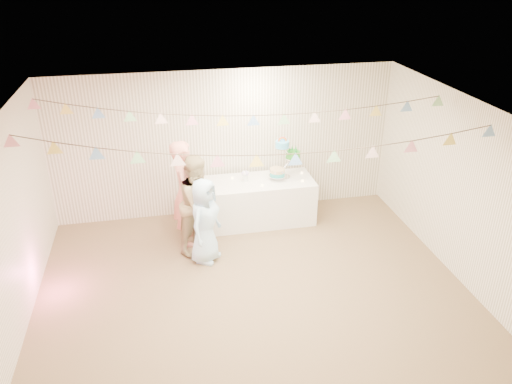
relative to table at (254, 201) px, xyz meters
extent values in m
plane|color=brown|center=(-0.41, -1.97, -0.39)|extent=(6.00, 6.00, 0.00)
plane|color=silver|center=(-0.41, -1.97, 2.21)|extent=(6.00, 6.00, 0.00)
plane|color=white|center=(-0.41, 0.53, 0.91)|extent=(6.00, 6.00, 0.00)
plane|color=white|center=(-0.41, -4.47, 0.91)|extent=(6.00, 6.00, 0.00)
plane|color=white|center=(-3.41, -1.97, 0.91)|extent=(5.00, 5.00, 0.00)
plane|color=white|center=(2.59, -1.97, 0.91)|extent=(5.00, 5.00, 0.00)
cube|color=white|center=(0.00, 0.00, 0.00)|extent=(2.06, 0.83, 0.77)
cylinder|color=white|center=(-0.58, -0.05, 0.37)|extent=(0.33, 0.33, 0.02)
imported|color=#E78B79|center=(-1.20, -0.43, 0.49)|extent=(0.51, 0.70, 1.76)
imported|color=tan|center=(-1.02, -0.70, 0.42)|extent=(0.97, 0.99, 1.61)
imported|color=#B3DEFE|center=(-0.97, -1.05, 0.29)|extent=(0.73, 0.79, 1.36)
cylinder|color=#FFD88C|center=(-0.80, -0.15, 0.40)|extent=(0.04, 0.04, 0.03)
cylinder|color=#FFD88C|center=(-0.35, 0.18, 0.40)|extent=(0.04, 0.04, 0.03)
cylinder|color=#FFD88C|center=(0.10, -0.22, 0.40)|extent=(0.04, 0.04, 0.03)
cylinder|color=#FFD88C|center=(0.35, 0.22, 0.40)|extent=(0.04, 0.04, 0.03)
cylinder|color=#FFD88C|center=(0.82, -0.18, 0.40)|extent=(0.04, 0.04, 0.03)
cylinder|color=#FFD88C|center=(0.90, 0.15, 0.40)|extent=(0.04, 0.04, 0.03)
camera|label=1|loc=(-1.54, -7.63, 3.99)|focal=35.00mm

